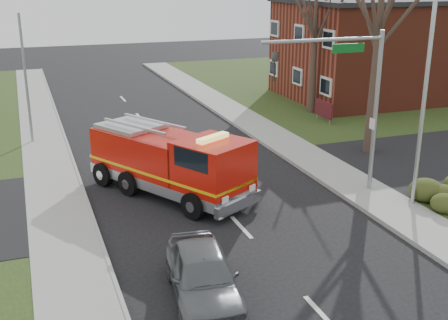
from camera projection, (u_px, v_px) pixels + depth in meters
name	position (u px, v px, depth m)	size (l,w,h in m)	color
ground	(241.00, 227.00, 20.65)	(120.00, 120.00, 0.00)	black
sidewalk_right	(384.00, 203.00, 22.64)	(2.40, 80.00, 0.15)	gray
sidewalk_left	(68.00, 253.00, 18.61)	(2.40, 80.00, 0.15)	gray
brick_building	(389.00, 48.00, 41.75)	(15.40, 10.40, 7.25)	maroon
health_center_sign	(324.00, 109.00, 34.94)	(0.12, 2.00, 1.40)	#4C1119
bare_tree_near	(381.00, 6.00, 26.77)	(6.00, 6.00, 12.00)	#372920
bare_tree_far	(316.00, 14.00, 35.58)	(5.25, 5.25, 10.50)	#372920
traffic_signal_mast	(350.00, 85.00, 22.21)	(5.29, 0.18, 6.80)	gray
streetlight_pole	(423.00, 95.00, 21.10)	(1.48, 0.16, 8.40)	#B7BABF
utility_pole_far	(26.00, 81.00, 29.83)	(0.14, 0.14, 7.00)	gray
fire_engine	(171.00, 164.00, 23.38)	(5.87, 7.73, 3.00)	#BB1208
parked_car_maroon	(203.00, 275.00, 15.86)	(1.82, 4.53, 1.54)	#56595D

